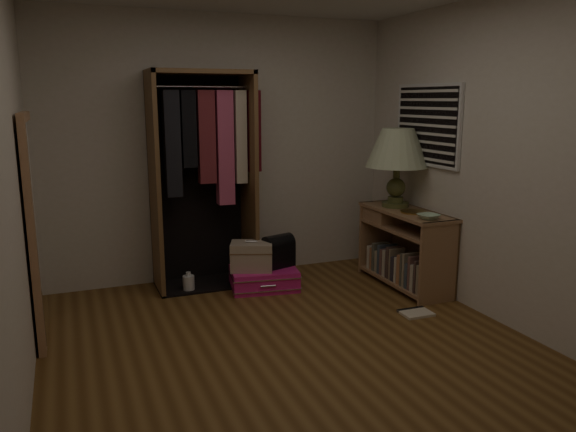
% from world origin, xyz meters
% --- Properties ---
extents(ground, '(4.00, 4.00, 0.00)m').
position_xyz_m(ground, '(0.00, 0.00, 0.00)').
color(ground, brown).
rests_on(ground, ground).
extents(room_walls, '(3.52, 4.02, 2.60)m').
position_xyz_m(room_walls, '(0.08, 0.04, 1.50)').
color(room_walls, beige).
rests_on(room_walls, ground).
extents(console_bookshelf, '(0.42, 1.12, 0.75)m').
position_xyz_m(console_bookshelf, '(1.54, 1.03, 0.39)').
color(console_bookshelf, '#946947').
rests_on(console_bookshelf, ground).
extents(open_wardrobe, '(1.03, 0.50, 2.05)m').
position_xyz_m(open_wardrobe, '(-0.21, 1.77, 1.22)').
color(open_wardrobe, brown).
rests_on(open_wardrobe, ground).
extents(floor_mirror, '(0.06, 0.80, 1.70)m').
position_xyz_m(floor_mirror, '(-1.70, 1.00, 0.85)').
color(floor_mirror, '#B27D56').
rests_on(floor_mirror, ground).
extents(pink_suitcase, '(0.71, 0.56, 0.20)m').
position_xyz_m(pink_suitcase, '(0.24, 1.43, 0.10)').
color(pink_suitcase, '#D91A7B').
rests_on(pink_suitcase, ground).
extents(train_case, '(0.47, 0.40, 0.29)m').
position_xyz_m(train_case, '(0.12, 1.44, 0.33)').
color(train_case, tan).
rests_on(train_case, pink_suitcase).
extents(black_bag, '(0.33, 0.26, 0.31)m').
position_xyz_m(black_bag, '(0.40, 1.45, 0.36)').
color(black_bag, black).
rests_on(black_bag, pink_suitcase).
extents(table_lamp, '(0.77, 0.77, 0.76)m').
position_xyz_m(table_lamp, '(1.54, 1.20, 1.31)').
color(table_lamp, '#464C25').
rests_on(table_lamp, console_bookshelf).
extents(brass_tray, '(0.25, 0.25, 0.01)m').
position_xyz_m(brass_tray, '(1.54, 0.88, 0.76)').
color(brass_tray, '#A88740').
rests_on(brass_tray, console_bookshelf).
extents(ceramic_bowl, '(0.21, 0.21, 0.05)m').
position_xyz_m(ceramic_bowl, '(1.49, 0.58, 0.77)').
color(ceramic_bowl, '#ACCCAA').
rests_on(ceramic_bowl, console_bookshelf).
extents(white_jug, '(0.12, 0.12, 0.19)m').
position_xyz_m(white_jug, '(-0.45, 1.60, 0.08)').
color(white_jug, silver).
rests_on(white_jug, ground).
extents(floor_book, '(0.26, 0.21, 0.02)m').
position_xyz_m(floor_book, '(1.22, 0.33, 0.01)').
color(floor_book, beige).
rests_on(floor_book, ground).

